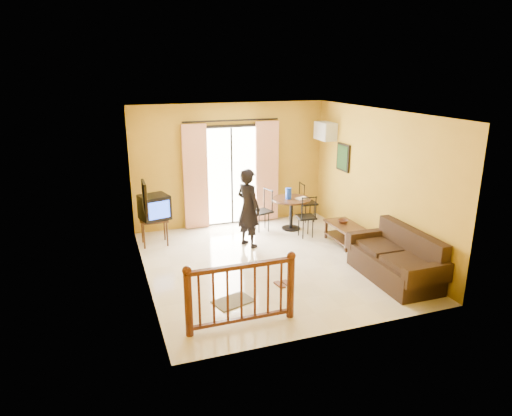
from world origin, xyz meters
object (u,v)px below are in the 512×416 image
object	(u,v)px
dining_table	(291,205)
standing_person	(248,208)
sofa	(397,261)
television	(154,207)
coffee_table	(345,231)

from	to	relation	value
dining_table	standing_person	bearing A→B (deg)	-152.39
sofa	standing_person	world-z (taller)	standing_person
sofa	standing_person	size ratio (longest dim) A/B	1.13
television	standing_person	world-z (taller)	standing_person
dining_table	standing_person	distance (m)	1.42
television	sofa	xyz separation A→B (m)	(3.73, -3.03, -0.48)
coffee_table	standing_person	world-z (taller)	standing_person
dining_table	sofa	world-z (taller)	sofa
coffee_table	dining_table	bearing A→B (deg)	119.62
standing_person	sofa	bearing A→B (deg)	-165.84
television	standing_person	distance (m)	1.92
sofa	television	bearing A→B (deg)	141.29
television	sofa	world-z (taller)	television
coffee_table	standing_person	distance (m)	2.08
television	dining_table	bearing A→B (deg)	-16.08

